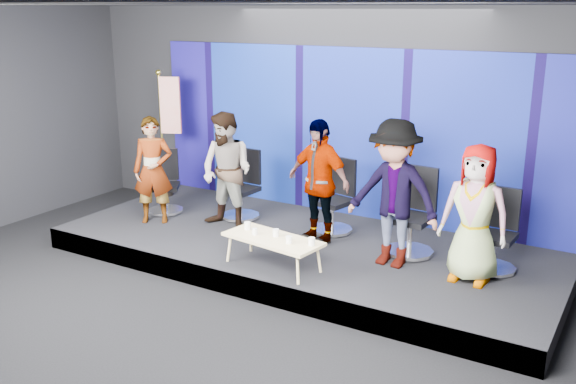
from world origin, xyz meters
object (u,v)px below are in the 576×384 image
at_px(panelist_a, 153,170).
at_px(chair_c, 335,208).
at_px(mug_a, 247,226).
at_px(flag_stand, 168,130).
at_px(mug_b, 255,232).
at_px(chair_e, 496,244).
at_px(chair_b, 242,196).
at_px(panelist_b, 227,171).
at_px(panelist_c, 318,182).
at_px(mug_e, 312,242).
at_px(chair_d, 412,226).
at_px(coffee_table, 273,240).
at_px(mug_d, 289,240).
at_px(chair_a, 165,192).
at_px(mug_c, 276,233).
at_px(panelist_d, 394,194).
at_px(panelist_e, 475,214).

relative_size(panelist_a, chair_c, 1.51).
height_order(mug_a, flag_stand, flag_stand).
height_order(panelist_a, mug_b, panelist_a).
bearing_deg(chair_e, chair_b, -179.05).
bearing_deg(panelist_a, mug_b, -48.62).
bearing_deg(panelist_b, panelist_c, 8.66).
bearing_deg(panelist_c, panelist_b, -162.79).
bearing_deg(mug_e, mug_a, 175.17).
xyz_separation_m(chair_d, mug_e, (-0.79, -1.34, 0.06)).
relative_size(chair_d, coffee_table, 0.86).
relative_size(chair_b, coffee_table, 0.79).
height_order(mug_b, flag_stand, flag_stand).
height_order(chair_e, mug_d, chair_e).
bearing_deg(chair_a, mug_a, -56.27).
bearing_deg(mug_a, coffee_table, -11.79).
bearing_deg(mug_c, mug_a, 175.66).
bearing_deg(chair_d, chair_a, -171.84).
distance_m(chair_d, chair_e, 1.09).
height_order(panelist_b, mug_d, panelist_b).
bearing_deg(panelist_d, chair_c, 151.43).
relative_size(panelist_a, mug_d, 17.85).
relative_size(chair_a, panelist_a, 0.62).
height_order(chair_b, panelist_e, panelist_e).
distance_m(panelist_c, coffee_table, 1.22).
height_order(chair_c, chair_e, chair_c).
height_order(panelist_b, mug_e, panelist_b).
bearing_deg(panelist_c, panelist_d, -0.76).
height_order(panelist_e, coffee_table, panelist_e).
height_order(chair_b, panelist_c, panelist_c).
relative_size(panelist_c, mug_a, 17.54).
height_order(mug_c, mug_d, mug_c).
distance_m(panelist_b, panelist_c, 1.44).
distance_m(coffee_table, flag_stand, 3.80).
height_order(chair_a, panelist_a, panelist_a).
bearing_deg(mug_e, mug_b, -177.39).
height_order(chair_a, panelist_e, panelist_e).
distance_m(mug_a, flag_stand, 3.36).
bearing_deg(mug_e, panelist_e, 26.95).
xyz_separation_m(panelist_c, mug_e, (0.50, -1.10, -0.43)).
height_order(mug_b, mug_d, mug_d).
bearing_deg(chair_b, chair_d, 0.66).
bearing_deg(mug_c, chair_d, 44.24).
xyz_separation_m(panelist_b, chair_e, (3.82, 0.39, -0.53)).
bearing_deg(panelist_d, flag_stand, 171.99).
bearing_deg(mug_a, mug_c, -4.34).
height_order(panelist_c, mug_e, panelist_c).
xyz_separation_m(chair_a, chair_d, (4.04, 0.28, 0.05)).
distance_m(chair_c, flag_stand, 3.40).
xyz_separation_m(chair_a, panelist_d, (3.95, -0.22, 0.61)).
bearing_deg(panelist_b, panelist_a, -159.42).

